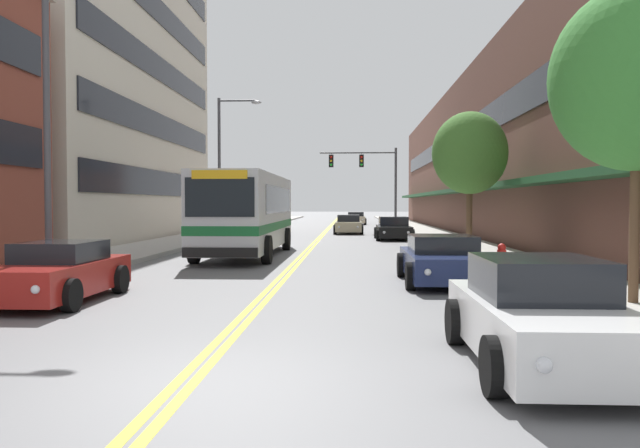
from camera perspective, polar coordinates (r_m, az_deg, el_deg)
The scene contains 20 objects.
ground_plane at distance 44.17m, azimuth 0.36°, elevation -0.85°, with size 240.00×240.00×0.00m, color slate.
sidewalk_left at distance 45.05m, azimuth -8.78°, elevation -0.70°, with size 3.32×106.00×0.18m.
sidewalk_right at distance 44.43m, azimuth 9.63°, elevation -0.74°, with size 3.32×106.00×0.18m.
centre_line at distance 44.17m, azimuth 0.36°, elevation -0.84°, with size 0.34×106.00×0.01m.
office_tower_left at distance 40.87m, azimuth -22.91°, elevation 17.33°, with size 12.08×23.72×26.17m.
storefront_row_right at distance 45.57m, azimuth 17.08°, elevation 5.75°, with size 9.10×68.00×10.49m.
city_bus at distance 25.44m, azimuth -6.61°, elevation 1.24°, with size 2.85×10.71×3.22m.
car_charcoal_parked_left_near at distance 40.28m, azimuth -6.04°, elevation -0.33°, with size 2.10×4.82×1.17m.
car_red_parked_left_mid at distance 14.49m, azimuth -22.82°, elevation -4.17°, with size 1.97×4.27×1.28m.
car_white_parked_right_foreground at distance 8.54m, azimuth 19.53°, elevation -8.00°, with size 1.97×4.26×1.39m.
car_navy_parked_right_mid at distance 16.74m, azimuth 11.17°, elevation -3.28°, with size 2.18×4.57×1.25m.
car_black_parked_right_far at distance 36.57m, azimuth 6.73°, elevation -0.45°, with size 2.14×4.56×1.33m.
car_beige_moving_lead at distance 43.72m, azimuth 2.62°, elevation -0.07°, with size 2.04×4.56×1.31m.
car_champagne_moving_second at distance 63.00m, azimuth 3.30°, elevation 0.50°, with size 2.07×4.41×1.25m.
traffic_signal_mast at distance 46.18m, azimuth 4.52°, elevation 4.74°, with size 5.68×0.38×6.20m.
street_lamp_left_near at distance 16.36m, azimuth -22.66°, elevation 12.40°, with size 2.55×0.28×8.65m.
street_lamp_left_far at distance 34.70m, azimuth -8.65°, elevation 6.15°, with size 2.42×0.28×7.86m.
street_tree_right_near at distance 13.70m, azimuth 26.98°, elevation 11.79°, with size 3.26×3.26×6.12m.
street_tree_right_mid at distance 25.54m, azimuth 13.52°, elevation 6.30°, with size 2.97×2.97×5.56m.
fire_hydrant at distance 17.35m, azimuth 16.26°, elevation -3.13°, with size 0.32×0.24×0.85m.
Camera 1 is at (1.93, -7.08, 2.09)m, focal length 35.00 mm.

